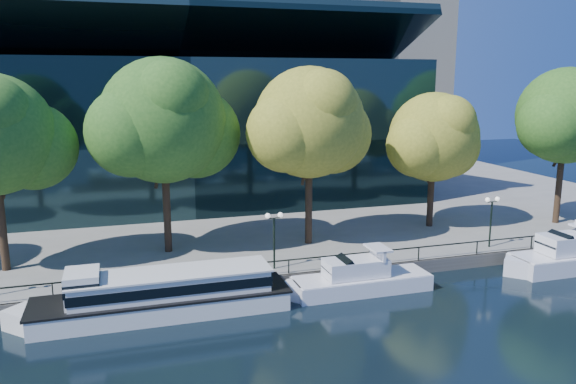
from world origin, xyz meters
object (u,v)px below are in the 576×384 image
object	(u,v)px
cruiser_near	(356,279)
tree_3	(312,125)
tree_2	(166,123)
tree_4	(436,139)
cruiser_far	(568,256)
lamp_2	(492,210)
tour_boat	(156,294)
lamp_1	(274,227)
tree_5	(568,118)

from	to	relation	value
cruiser_near	tree_3	bearing A→B (deg)	91.42
tree_2	tree_4	xyz separation A→B (m)	(23.26, 0.80, -1.98)
cruiser_far	tree_4	world-z (taller)	tree_4
tree_4	lamp_2	size ratio (longest dim) A/B	2.97
tree_3	cruiser_near	bearing A→B (deg)	-88.58
cruiser_near	tree_2	bearing A→B (deg)	139.42
tour_boat	tree_4	xyz separation A→B (m)	(25.07, 10.27, 7.52)
lamp_1	lamp_2	bearing A→B (deg)	0.00
cruiser_far	tree_5	bearing A→B (deg)	51.27
tour_boat	cruiser_far	xyz separation A→B (m)	(29.99, -0.75, -0.24)
tree_5	tree_3	bearing A→B (deg)	178.75
lamp_1	cruiser_near	bearing A→B (deg)	-35.85
cruiser_near	tree_4	world-z (taller)	tree_4
cruiser_far	tree_3	distance (m)	21.59
cruiser_far	lamp_1	bearing A→B (deg)	169.53
tour_boat	tree_4	size ratio (longest dim) A/B	1.40
cruiser_far	tree_3	xyz separation A→B (m)	(-17.13, 9.16, 9.43)
tree_3	tree_5	size ratio (longest dim) A/B	1.00
cruiser_far	tree_4	bearing A→B (deg)	114.06
tree_3	lamp_1	bearing A→B (deg)	-131.30
lamp_1	lamp_2	xyz separation A→B (m)	(17.71, 0.00, 0.00)
tree_4	tree_5	xyz separation A→B (m)	(11.84, -2.39, 1.78)
tree_3	lamp_2	distance (m)	15.60
tour_boat	lamp_1	distance (m)	9.32
tree_3	lamp_2	xyz separation A→B (m)	(13.19, -5.15, -6.56)
tour_boat	lamp_1	world-z (taller)	lamp_1
tour_boat	tree_3	distance (m)	17.90
lamp_1	cruiser_far	bearing A→B (deg)	-10.47
tour_boat	lamp_1	xyz separation A→B (m)	(8.33, 3.25, 2.63)
tour_boat	cruiser_near	distance (m)	13.08
tour_boat	cruiser_far	size ratio (longest dim) A/B	1.56
tour_boat	tree_3	bearing A→B (deg)	33.19
cruiser_far	tree_4	distance (m)	14.35
lamp_1	tree_3	bearing A→B (deg)	48.70
cruiser_far	tree_2	bearing A→B (deg)	160.06
tour_boat	lamp_2	xyz separation A→B (m)	(26.04, 3.25, 2.63)
tour_boat	tree_2	bearing A→B (deg)	79.22
tour_boat	lamp_1	bearing A→B (deg)	21.34
tree_2	tree_3	world-z (taller)	tree_2
tree_4	tour_boat	bearing A→B (deg)	-157.72
tree_5	lamp_1	distance (m)	29.71
lamp_2	tree_4	bearing A→B (deg)	97.92
tree_5	lamp_1	bearing A→B (deg)	-170.80
tree_2	tree_4	size ratio (longest dim) A/B	1.23
tour_boat	tree_3	world-z (taller)	tree_3
cruiser_near	lamp_1	bearing A→B (deg)	144.15
tour_boat	lamp_2	world-z (taller)	lamp_2
cruiser_near	lamp_2	world-z (taller)	lamp_2
tree_2	lamp_1	world-z (taller)	tree_2
tree_5	lamp_2	distance (m)	13.57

